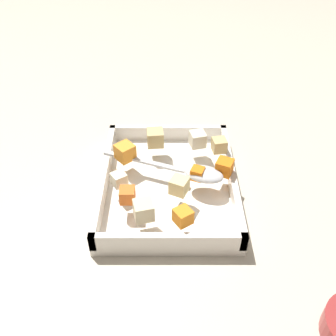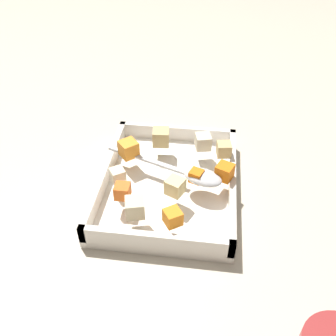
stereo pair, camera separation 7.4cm
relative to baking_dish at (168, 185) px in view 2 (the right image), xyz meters
The scene contains 14 objects.
ground_plane 0.03m from the baking_dish, 38.65° to the left, with size 4.00×4.00×0.00m, color #BCB29E.
baking_dish is the anchor object (origin of this frame).
carrot_chunk_rim_edge 0.12m from the baking_dish, 42.48° to the right, with size 0.03×0.03×0.03m, color orange.
carrot_chunk_near_spoon 0.08m from the baking_dish, 68.39° to the left, with size 0.02×0.02×0.02m, color orange.
carrot_chunk_far_right 0.11m from the baking_dish, 116.18° to the right, with size 0.03×0.03×0.03m, color orange.
carrot_chunk_corner_nw 0.12m from the baking_dish, 88.45° to the left, with size 0.03×0.03×0.03m, color orange.
carrot_chunk_corner_se 0.14m from the baking_dish, 10.87° to the left, with size 0.03×0.03×0.03m, color orange.
potato_chunk_front_center 0.08m from the baking_dish, 20.02° to the left, with size 0.03×0.03×0.03m, color #E0CC89.
potato_chunk_mid_left 0.13m from the baking_dish, 123.21° to the left, with size 0.03×0.03×0.03m, color tan.
potato_chunk_back_center 0.11m from the baking_dish, 163.58° to the right, with size 0.03×0.03×0.03m, color tan.
potato_chunk_mid_right 0.13m from the baking_dish, 19.25° to the right, with size 0.03×0.03×0.03m, color beige.
potato_chunk_heap_side 0.11m from the baking_dish, 68.65° to the right, with size 0.03×0.03×0.03m, color beige.
parsnip_chunk_corner_ne 0.12m from the baking_dish, 144.79° to the left, with size 0.03×0.03×0.03m, color beige.
serving_spoon 0.07m from the baking_dish, 81.10° to the left, with size 0.11×0.24×0.02m.
Camera 2 is at (0.55, 0.06, 0.53)m, focal length 41.30 mm.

